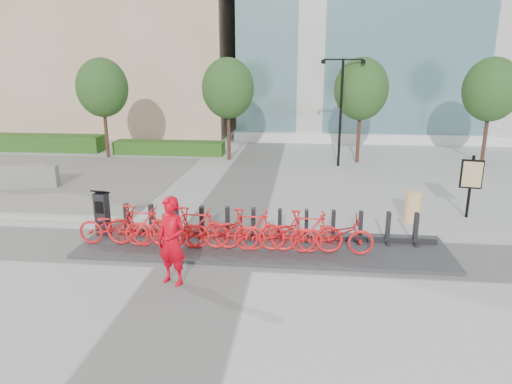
# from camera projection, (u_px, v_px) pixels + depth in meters

# --- Properties ---
(ground) EXTENTS (120.00, 120.00, 0.00)m
(ground) POSITION_uv_depth(u_px,v_px,m) (212.00, 250.00, 11.90)
(ground) COLOR #B9B9B8
(gravel_patch) EXTENTS (14.00, 14.00, 0.00)m
(gravel_patch) POSITION_uv_depth(u_px,v_px,m) (16.00, 178.00, 19.62)
(gravel_patch) COLOR slate
(gravel_patch) RESTS_ON ground
(hedge_a) EXTENTS (10.00, 1.40, 0.90)m
(hedge_a) POSITION_uv_depth(u_px,v_px,m) (18.00, 142.00, 26.14)
(hedge_a) COLOR #203C18
(hedge_a) RESTS_ON ground
(hedge_b) EXTENTS (6.00, 1.20, 0.70)m
(hedge_b) POSITION_uv_depth(u_px,v_px,m) (170.00, 148.00, 24.97)
(hedge_b) COLOR #203C18
(hedge_b) RESTS_ON ground
(tree_0) EXTENTS (2.60, 2.60, 5.10)m
(tree_0) POSITION_uv_depth(u_px,v_px,m) (102.00, 88.00, 23.27)
(tree_0) COLOR black
(tree_0) RESTS_ON ground
(tree_1) EXTENTS (2.60, 2.60, 5.10)m
(tree_1) POSITION_uv_depth(u_px,v_px,m) (228.00, 88.00, 22.61)
(tree_1) COLOR black
(tree_1) RESTS_ON ground
(tree_2) EXTENTS (2.60, 2.60, 5.10)m
(tree_2) POSITION_uv_depth(u_px,v_px,m) (361.00, 89.00, 21.96)
(tree_2) COLOR black
(tree_2) RESTS_ON ground
(tree_3) EXTENTS (2.60, 2.60, 5.10)m
(tree_3) POSITION_uv_depth(u_px,v_px,m) (491.00, 90.00, 21.35)
(tree_3) COLOR black
(tree_3) RESTS_ON ground
(streetlamp) EXTENTS (2.00, 0.20, 5.00)m
(streetlamp) POSITION_uv_depth(u_px,v_px,m) (341.00, 100.00, 21.22)
(streetlamp) COLOR black
(streetlamp) RESTS_ON ground
(dock_pad) EXTENTS (9.60, 2.40, 0.08)m
(dock_pad) POSITION_uv_depth(u_px,v_px,m) (263.00, 247.00, 12.05)
(dock_pad) COLOR #3A3A3E
(dock_pad) RESTS_ON ground
(dock_rail_posts) EXTENTS (8.02, 0.50, 0.85)m
(dock_rail_posts) POSITION_uv_depth(u_px,v_px,m) (266.00, 224.00, 12.38)
(dock_rail_posts) COLOR black
(dock_rail_posts) RESTS_ON dock_pad
(bike_0) EXTENTS (1.90, 0.66, 1.00)m
(bike_0) POSITION_uv_depth(u_px,v_px,m) (114.00, 226.00, 11.96)
(bike_0) COLOR red
(bike_0) RESTS_ON dock_pad
(bike_1) EXTENTS (1.85, 0.52, 1.11)m
(bike_1) POSITION_uv_depth(u_px,v_px,m) (140.00, 225.00, 11.88)
(bike_1) COLOR red
(bike_1) RESTS_ON dock_pad
(bike_2) EXTENTS (1.90, 0.66, 1.00)m
(bike_2) POSITION_uv_depth(u_px,v_px,m) (167.00, 228.00, 11.82)
(bike_2) COLOR red
(bike_2) RESTS_ON dock_pad
(bike_3) EXTENTS (1.85, 0.52, 1.11)m
(bike_3) POSITION_uv_depth(u_px,v_px,m) (194.00, 227.00, 11.73)
(bike_3) COLOR red
(bike_3) RESTS_ON dock_pad
(bike_4) EXTENTS (1.90, 0.66, 1.00)m
(bike_4) POSITION_uv_depth(u_px,v_px,m) (222.00, 230.00, 11.67)
(bike_4) COLOR red
(bike_4) RESTS_ON dock_pad
(bike_5) EXTENTS (1.85, 0.52, 1.11)m
(bike_5) POSITION_uv_depth(u_px,v_px,m) (250.00, 229.00, 11.59)
(bike_5) COLOR red
(bike_5) RESTS_ON dock_pad
(bike_6) EXTENTS (1.90, 0.66, 1.00)m
(bike_6) POSITION_uv_depth(u_px,v_px,m) (278.00, 233.00, 11.53)
(bike_6) COLOR red
(bike_6) RESTS_ON dock_pad
(bike_7) EXTENTS (1.85, 0.52, 1.11)m
(bike_7) POSITION_uv_depth(u_px,v_px,m) (307.00, 232.00, 11.44)
(bike_7) COLOR red
(bike_7) RESTS_ON dock_pad
(bike_8) EXTENTS (1.90, 0.66, 1.00)m
(bike_8) POSITION_uv_depth(u_px,v_px,m) (335.00, 235.00, 11.38)
(bike_8) COLOR red
(bike_8) RESTS_ON dock_pad
(kiosk) EXTENTS (0.44, 0.38, 1.32)m
(kiosk) POSITION_uv_depth(u_px,v_px,m) (102.00, 213.00, 12.65)
(kiosk) COLOR black
(kiosk) RESTS_ON dock_pad
(worker_red) EXTENTS (0.85, 0.71, 1.98)m
(worker_red) POSITION_uv_depth(u_px,v_px,m) (172.00, 241.00, 9.86)
(worker_red) COLOR red
(worker_red) RESTS_ON ground
(construction_barrel) EXTENTS (0.59, 0.59, 0.96)m
(construction_barrel) POSITION_uv_depth(u_px,v_px,m) (413.00, 206.00, 14.04)
(construction_barrel) COLOR orange
(construction_barrel) RESTS_ON ground
(jersey_barrier) EXTENTS (2.30, 1.18, 0.86)m
(jersey_barrier) POSITION_uv_depth(u_px,v_px,m) (28.00, 177.00, 18.01)
(jersey_barrier) COLOR gray
(jersey_barrier) RESTS_ON ground
(map_sign) EXTENTS (0.66, 0.22, 2.00)m
(map_sign) POSITION_uv_depth(u_px,v_px,m) (471.00, 177.00, 14.18)
(map_sign) COLOR black
(map_sign) RESTS_ON ground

